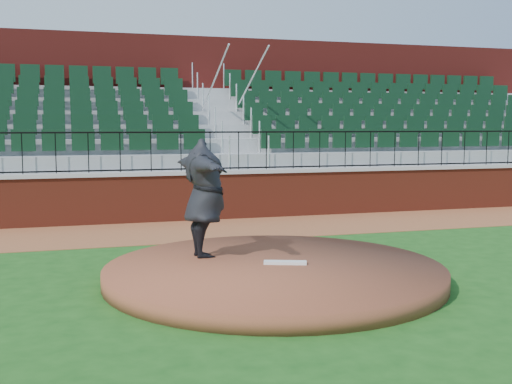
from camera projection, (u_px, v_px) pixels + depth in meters
ground at (283, 284)px, 9.81m from camera, size 90.00×90.00×0.00m
warning_track at (209, 229)px, 14.95m from camera, size 34.00×3.20×0.01m
field_wall at (196, 197)px, 16.41m from camera, size 34.00×0.35×1.20m
wall_cap at (196, 173)px, 16.35m from camera, size 34.00×0.45×0.10m
wall_railing at (196, 151)px, 16.29m from camera, size 34.00×0.05×1.00m
seating_stands at (178, 131)px, 18.83m from camera, size 34.00×5.10×4.60m
concourse_wall at (164, 117)px, 21.45m from camera, size 34.00×0.50×5.50m
pitchers_mound at (274, 273)px, 10.04m from camera, size 5.42×5.42×0.25m
pitching_rubber at (285, 263)px, 10.10m from camera, size 0.71×0.40×0.05m
pitcher at (204, 198)px, 10.55m from camera, size 0.83×2.51×2.01m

